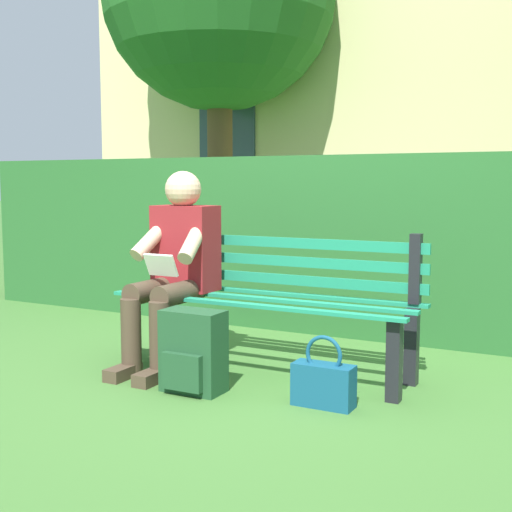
% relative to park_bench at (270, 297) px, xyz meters
% --- Properties ---
extents(ground, '(60.00, 60.00, 0.00)m').
position_rel_park_bench_xyz_m(ground, '(0.00, 0.08, -0.44)').
color(ground, '#3D6B2D').
extents(park_bench, '(1.80, 0.49, 0.83)m').
position_rel_park_bench_xyz_m(park_bench, '(0.00, 0.00, 0.00)').
color(park_bench, black).
rests_on(park_bench, ground).
extents(person_seated, '(0.44, 0.73, 1.17)m').
position_rel_park_bench_xyz_m(person_seated, '(0.55, 0.18, 0.19)').
color(person_seated, maroon).
rests_on(person_seated, ground).
extents(hedge_backdrop, '(6.37, 0.66, 1.37)m').
position_rel_park_bench_xyz_m(hedge_backdrop, '(0.07, -1.26, 0.24)').
color(hedge_backdrop, '#265B28').
rests_on(hedge_backdrop, ground).
extents(building_facade, '(9.26, 3.33, 7.16)m').
position_rel_park_bench_xyz_m(building_facade, '(0.89, -6.66, 3.15)').
color(building_facade, beige).
rests_on(building_facade, ground).
extents(backpack, '(0.33, 0.25, 0.44)m').
position_rel_park_bench_xyz_m(backpack, '(0.17, 0.58, -0.22)').
color(backpack, '#1E4728').
rests_on(backpack, ground).
extents(handbag, '(0.31, 0.12, 0.36)m').
position_rel_park_bench_xyz_m(handbag, '(-0.54, 0.48, -0.32)').
color(handbag, navy).
rests_on(handbag, ground).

